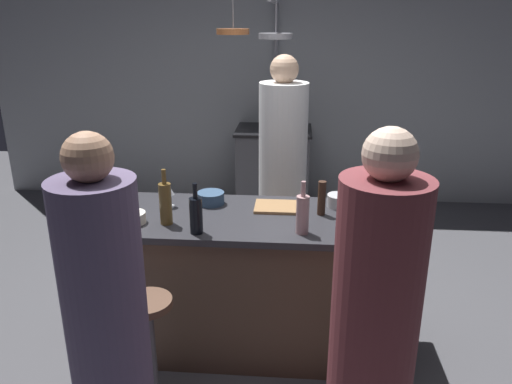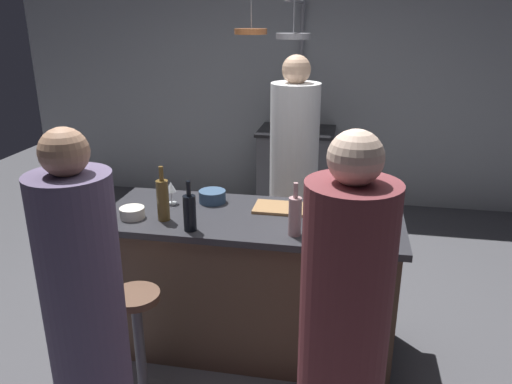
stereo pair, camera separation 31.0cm
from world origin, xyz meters
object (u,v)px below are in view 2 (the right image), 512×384
at_px(bar_stool_left, 139,343).
at_px(wine_bottle_dark, 190,212).
at_px(bar_stool_right, 342,368).
at_px(cutting_board, 280,208).
at_px(guest_right, 342,349).
at_px(wine_bottle_amber, 163,199).
at_px(stove_range, 296,170).
at_px(wine_bottle_rose, 295,215).
at_px(mixing_bowl_blue, 212,196).
at_px(wine_glass_by_chef, 171,188).
at_px(pepper_mill, 320,201).
at_px(chef, 293,179).
at_px(mixing_bowl_steel, 340,204).
at_px(wine_glass_near_right_guest, 341,216).
at_px(mixing_bowl_ceramic, 132,213).
at_px(guest_left, 87,323).

height_order(bar_stool_left, wine_bottle_dark, wine_bottle_dark).
bearing_deg(bar_stool_right, cutting_board, 119.59).
xyz_separation_m(bar_stool_left, guest_right, (1.07, -0.39, 0.40)).
xyz_separation_m(bar_stool_left, cutting_board, (0.65, 0.76, 0.53)).
height_order(cutting_board, wine_bottle_amber, wine_bottle_amber).
xyz_separation_m(stove_range, cutting_board, (0.15, -2.31, 0.46)).
bearing_deg(cutting_board, wine_bottle_rose, -69.87).
bearing_deg(mixing_bowl_blue, cutting_board, -5.44).
distance_m(wine_bottle_amber, mixing_bowl_blue, 0.40).
bearing_deg(wine_bottle_rose, mixing_bowl_blue, 145.14).
bearing_deg(stove_range, wine_glass_by_chef, -103.01).
height_order(guest_right, pepper_mill, guest_right).
height_order(chef, mixing_bowl_steel, chef).
height_order(bar_stool_left, bar_stool_right, same).
bearing_deg(cutting_board, wine_bottle_dark, -137.82).
height_order(chef, wine_bottle_dark, chef).
bearing_deg(bar_stool_right, wine_bottle_rose, 126.84).
distance_m(wine_bottle_rose, wine_bottle_dark, 0.58).
bearing_deg(cutting_board, mixing_bowl_steel, 9.63).
bearing_deg(chef, bar_stool_right, -74.50).
relative_size(cutting_board, wine_glass_by_chef, 2.19).
distance_m(bar_stool_left, wine_glass_near_right_guest, 1.29).
relative_size(pepper_mill, wine_glass_by_chef, 1.44).
distance_m(wine_glass_near_right_guest, wine_glass_by_chef, 1.10).
distance_m(wine_glass_by_chef, mixing_bowl_steel, 1.06).
distance_m(stove_range, wine_bottle_rose, 2.74).
relative_size(wine_glass_near_right_guest, mixing_bowl_steel, 0.98).
xyz_separation_m(pepper_mill, mixing_bowl_ceramic, (-1.09, -0.22, -0.07)).
bearing_deg(wine_bottle_amber, wine_bottle_dark, -29.90).
bearing_deg(mixing_bowl_blue, mixing_bowl_steel, 1.37).
bearing_deg(guest_right, mixing_bowl_blue, 125.89).
distance_m(bar_stool_right, wine_bottle_dark, 1.14).
xyz_separation_m(wine_glass_by_chef, mixing_bowl_steel, (1.06, 0.09, -0.07)).
bearing_deg(chef, bar_stool_left, -111.51).
distance_m(stove_range, guest_left, 3.52).
distance_m(guest_right, pepper_mill, 1.11).
height_order(wine_bottle_dark, mixing_bowl_blue, wine_bottle_dark).
bearing_deg(wine_bottle_dark, cutting_board, 42.18).
bearing_deg(wine_glass_near_right_guest, guest_right, -87.16).
relative_size(cutting_board, pepper_mill, 1.52).
height_order(stove_range, mixing_bowl_blue, mixing_bowl_blue).
bearing_deg(wine_bottle_dark, chef, 70.87).
relative_size(wine_glass_near_right_guest, mixing_bowl_ceramic, 0.99).
bearing_deg(mixing_bowl_ceramic, bar_stool_left, -66.97).
bearing_deg(cutting_board, bar_stool_right, -60.41).
distance_m(bar_stool_left, bar_stool_right, 1.08).
xyz_separation_m(wine_bottle_amber, wine_glass_near_right_guest, (1.03, -0.00, -0.02)).
bearing_deg(mixing_bowl_ceramic, wine_bottle_amber, 2.13).
height_order(guest_right, wine_bottle_amber, guest_right).
xyz_separation_m(cutting_board, mixing_bowl_steel, (0.36, 0.06, 0.03)).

